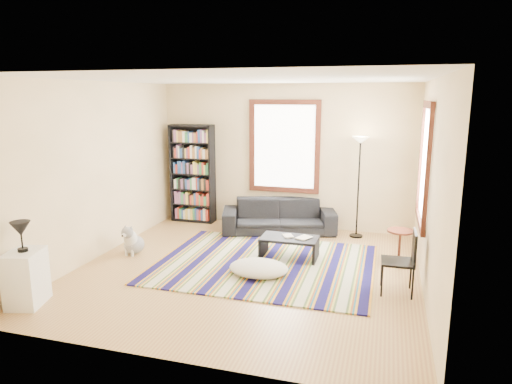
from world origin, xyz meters
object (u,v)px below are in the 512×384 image
(folding_chair, at_px, (398,262))
(white_cabinet, at_px, (26,278))
(floor_cushion, at_px, (259,268))
(dog, at_px, (134,239))
(sofa, at_px, (279,216))
(bookshelf, at_px, (193,174))
(coffee_table, at_px, (289,248))
(floor_lamp, at_px, (358,188))
(side_table, at_px, (399,247))

(folding_chair, height_order, white_cabinet, folding_chair)
(floor_cushion, relative_size, white_cabinet, 1.25)
(dog, bearing_deg, white_cabinet, -94.15)
(folding_chair, relative_size, white_cabinet, 1.23)
(floor_cushion, bearing_deg, sofa, 95.81)
(bookshelf, distance_m, coffee_table, 3.03)
(folding_chair, xyz_separation_m, white_cabinet, (-4.45, -1.66, -0.08))
(bookshelf, bearing_deg, folding_chair, -32.05)
(floor_cushion, distance_m, folding_chair, 1.95)
(bookshelf, height_order, floor_cushion, bookshelf)
(coffee_table, relative_size, dog, 1.82)
(bookshelf, height_order, coffee_table, bookshelf)
(floor_lamp, xyz_separation_m, folding_chair, (0.69, -2.36, -0.50))
(side_table, relative_size, folding_chair, 0.63)
(side_table, bearing_deg, dog, -170.00)
(coffee_table, height_order, folding_chair, folding_chair)
(folding_chair, relative_size, dog, 1.74)
(floor_cushion, distance_m, dog, 2.28)
(bookshelf, bearing_deg, coffee_table, -34.79)
(folding_chair, bearing_deg, coffee_table, 150.73)
(dog, bearing_deg, folding_chair, -1.83)
(floor_cushion, distance_m, floor_lamp, 2.73)
(floor_lamp, height_order, white_cabinet, floor_lamp)
(floor_lamp, xyz_separation_m, white_cabinet, (-3.76, -4.01, -0.58))
(sofa, relative_size, white_cabinet, 3.05)
(bookshelf, xyz_separation_m, white_cabinet, (-0.42, -4.18, -0.65))
(bookshelf, relative_size, folding_chair, 2.33)
(side_table, distance_m, dog, 4.28)
(floor_lamp, height_order, folding_chair, floor_lamp)
(floor_cushion, distance_m, side_table, 2.25)
(coffee_table, bearing_deg, floor_lamp, 57.48)
(sofa, bearing_deg, bookshelf, 155.40)
(floor_lamp, bearing_deg, sofa, -176.07)
(sofa, relative_size, coffee_table, 2.37)
(side_table, xyz_separation_m, dog, (-4.22, -0.74, -0.02))
(sofa, height_order, floor_lamp, floor_lamp)
(white_cabinet, relative_size, dog, 1.42)
(sofa, relative_size, floor_lamp, 1.15)
(bookshelf, height_order, side_table, bookshelf)
(floor_cushion, height_order, floor_lamp, floor_lamp)
(bookshelf, xyz_separation_m, folding_chair, (4.03, -2.53, -0.57))
(bookshelf, bearing_deg, dog, -93.64)
(coffee_table, xyz_separation_m, floor_lamp, (0.95, 1.49, 0.75))
(floor_lamp, distance_m, side_table, 1.57)
(coffee_table, distance_m, floor_lamp, 1.92)
(side_table, height_order, dog, side_table)
(bookshelf, distance_m, folding_chair, 4.79)
(bookshelf, bearing_deg, side_table, -18.72)
(floor_cushion, xyz_separation_m, side_table, (1.97, 1.08, 0.16))
(bookshelf, relative_size, floor_cushion, 2.28)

